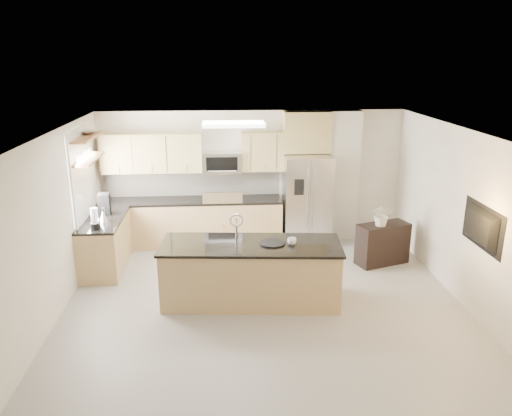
{
  "coord_description": "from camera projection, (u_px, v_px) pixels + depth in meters",
  "views": [
    {
      "loc": [
        -0.61,
        -6.49,
        3.65
      ],
      "look_at": [
        -0.06,
        1.3,
        1.23
      ],
      "focal_mm": 35.0,
      "sensor_mm": 36.0,
      "label": 1
    }
  ],
  "objects": [
    {
      "name": "kettle",
      "position": [
        103.0,
        216.0,
        8.43
      ],
      "size": [
        0.18,
        0.18,
        0.22
      ],
      "color": "silver",
      "rests_on": "left_counter"
    },
    {
      "name": "blender",
      "position": [
        95.0,
        220.0,
        8.06
      ],
      "size": [
        0.16,
        0.16,
        0.36
      ],
      "color": "black",
      "rests_on": "left_counter"
    },
    {
      "name": "wall_left",
      "position": [
        45.0,
        236.0,
        6.72
      ],
      "size": [
        0.02,
        6.5,
        2.6
      ],
      "primitive_type": "cube",
      "color": "white",
      "rests_on": "floor"
    },
    {
      "name": "credenza",
      "position": [
        382.0,
        244.0,
        8.98
      ],
      "size": [
        1.01,
        0.68,
        0.75
      ],
      "primitive_type": "cube",
      "rotation": [
        0.0,
        0.0,
        0.33
      ],
      "color": "black",
      "rests_on": "floor"
    },
    {
      "name": "island",
      "position": [
        251.0,
        272.0,
        7.58
      ],
      "size": [
        2.77,
        1.2,
        1.36
      ],
      "rotation": [
        0.0,
        0.0,
        -0.09
      ],
      "color": "tan",
      "rests_on": "floor"
    },
    {
      "name": "coffee_maker",
      "position": [
        104.0,
        204.0,
        8.82
      ],
      "size": [
        0.22,
        0.26,
        0.37
      ],
      "color": "black",
      "rests_on": "left_counter"
    },
    {
      "name": "shelf_lower",
      "position": [
        88.0,
        159.0,
        8.39
      ],
      "size": [
        0.3,
        1.2,
        0.04
      ],
      "primitive_type": "cube",
      "color": "brown",
      "rests_on": "wall_left"
    },
    {
      "name": "floor",
      "position": [
        266.0,
        314.0,
        7.31
      ],
      "size": [
        6.5,
        6.5,
        0.0
      ],
      "primitive_type": "plane",
      "color": "gray",
      "rests_on": "ground"
    },
    {
      "name": "flower_vase",
      "position": [
        383.0,
        209.0,
        8.7
      ],
      "size": [
        0.63,
        0.56,
        0.62
      ],
      "primitive_type": "imported",
      "rotation": [
        0.0,
        0.0,
        -0.14
      ],
      "color": "beige",
      "rests_on": "credenza"
    },
    {
      "name": "shelf_upper",
      "position": [
        86.0,
        137.0,
        8.28
      ],
      "size": [
        0.3,
        1.2,
        0.04
      ],
      "primitive_type": "cube",
      "color": "brown",
      "rests_on": "wall_left"
    },
    {
      "name": "partition_column",
      "position": [
        343.0,
        176.0,
        10.0
      ],
      "size": [
        0.6,
        0.3,
        2.6
      ],
      "primitive_type": "cube",
      "color": "beige",
      "rests_on": "floor"
    },
    {
      "name": "cup",
      "position": [
        292.0,
        241.0,
        7.39
      ],
      "size": [
        0.15,
        0.15,
        0.11
      ],
      "primitive_type": "imported",
      "rotation": [
        0.0,
        0.0,
        -0.15
      ],
      "color": "white",
      "rests_on": "island"
    },
    {
      "name": "ceiling",
      "position": [
        267.0,
        137.0,
        6.54
      ],
      "size": [
        6.0,
        6.5,
        0.02
      ],
      "primitive_type": "cube",
      "color": "white",
      "rests_on": "wall_back"
    },
    {
      "name": "upper_cabinets",
      "position": [
        185.0,
        152.0,
        9.62
      ],
      "size": [
        3.5,
        0.33,
        0.75
      ],
      "color": "tan",
      "rests_on": "wall_back"
    },
    {
      "name": "wall_front",
      "position": [
        305.0,
        374.0,
        3.82
      ],
      "size": [
        6.0,
        0.02,
        2.6
      ],
      "primitive_type": "cube",
      "color": "white",
      "rests_on": "floor"
    },
    {
      "name": "microwave",
      "position": [
        222.0,
        162.0,
        9.68
      ],
      "size": [
        0.76,
        0.4,
        0.4
      ],
      "color": "silver",
      "rests_on": "upper_cabinets"
    },
    {
      "name": "wall_right",
      "position": [
        476.0,
        225.0,
        7.12
      ],
      "size": [
        0.02,
        6.5,
        2.6
      ],
      "primitive_type": "cube",
      "color": "white",
      "rests_on": "floor"
    },
    {
      "name": "range",
      "position": [
        223.0,
        221.0,
        9.91
      ],
      "size": [
        0.76,
        0.64,
        1.14
      ],
      "color": "black",
      "rests_on": "floor"
    },
    {
      "name": "window",
      "position": [
        81.0,
        178.0,
        8.38
      ],
      "size": [
        0.04,
        1.15,
        1.65
      ],
      "color": "white",
      "rests_on": "wall_left"
    },
    {
      "name": "ceiling_fixture",
      "position": [
        234.0,
        124.0,
        8.04
      ],
      "size": [
        1.0,
        0.5,
        0.06
      ],
      "primitive_type": "cube",
      "color": "white",
      "rests_on": "ceiling"
    },
    {
      "name": "back_counter",
      "position": [
        191.0,
        221.0,
        9.87
      ],
      "size": [
        3.55,
        0.66,
        1.44
      ],
      "color": "tan",
      "rests_on": "floor"
    },
    {
      "name": "wall_back",
      "position": [
        252.0,
        176.0,
        10.02
      ],
      "size": [
        6.0,
        0.02,
        2.6
      ],
      "primitive_type": "cube",
      "color": "white",
      "rests_on": "floor"
    },
    {
      "name": "refrigerator",
      "position": [
        307.0,
        200.0,
        9.85
      ],
      "size": [
        0.92,
        0.78,
        1.78
      ],
      "color": "silver",
      "rests_on": "floor"
    },
    {
      "name": "left_counter",
      "position": [
        105.0,
        243.0,
        8.75
      ],
      "size": [
        0.66,
        1.5,
        0.92
      ],
      "color": "tan",
      "rests_on": "floor"
    },
    {
      "name": "platter",
      "position": [
        272.0,
        243.0,
        7.44
      ],
      "size": [
        0.41,
        0.41,
        0.02
      ],
      "primitive_type": "cylinder",
      "rotation": [
        0.0,
        0.0,
        0.08
      ],
      "color": "black",
      "rests_on": "island"
    },
    {
      "name": "television",
      "position": [
        477.0,
        227.0,
        6.91
      ],
      "size": [
        0.14,
        1.08,
        0.62
      ],
      "primitive_type": "imported",
      "rotation": [
        0.0,
        0.0,
        1.57
      ],
      "color": "black",
      "rests_on": "wall_right"
    },
    {
      "name": "bowl",
      "position": [
        89.0,
        132.0,
        8.46
      ],
      "size": [
        0.37,
        0.37,
        0.08
      ],
      "primitive_type": "imported",
      "rotation": [
        0.0,
        0.0,
        -0.12
      ],
      "color": "silver",
      "rests_on": "shelf_upper"
    }
  ]
}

